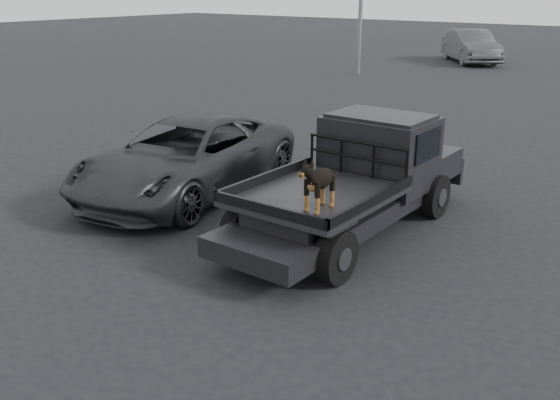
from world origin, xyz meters
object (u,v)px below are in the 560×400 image
Objects in this scene: dog at (320,183)px; parked_suv at (186,157)px; flatbed_ute at (349,205)px; distant_car_a at (471,46)px.

parked_suv is at bearing 161.27° from dog.
dog reaches higher than flatbed_ute.
flatbed_ute is 1.05× the size of parked_suv.
dog is 26.53m from distant_car_a.
dog is 0.15× the size of distant_car_a.
distant_car_a reaches higher than flatbed_ute.
distant_car_a reaches higher than parked_suv.
flatbed_ute is 1.08× the size of distant_car_a.
flatbed_ute is at bearing -6.70° from parked_suv.
parked_suv is (-3.96, 1.34, -0.57)m from dog.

